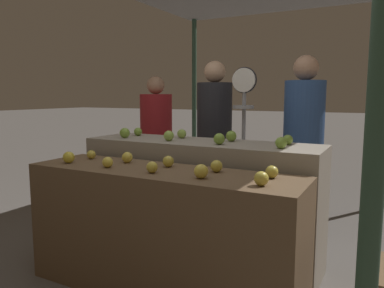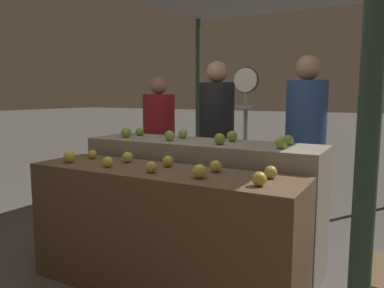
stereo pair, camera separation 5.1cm
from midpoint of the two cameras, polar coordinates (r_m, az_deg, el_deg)
display_counter_front at (r=2.70m, az=-5.29°, el=-13.16°), size 1.98×0.55×0.88m
display_counter_back at (r=3.17m, az=0.76°, el=-8.71°), size 1.98×0.55×1.01m
apple_front_0 at (r=2.97m, az=-18.75°, el=-1.95°), size 0.09×0.09×0.09m
apple_front_1 at (r=2.71m, az=-13.26°, el=-2.73°), size 0.08×0.08×0.08m
apple_front_2 at (r=2.48m, az=-6.69°, el=-3.53°), size 0.08×0.08×0.08m
apple_front_3 at (r=2.30m, az=0.75°, el=-4.18°), size 0.09×0.09×0.09m
apple_front_4 at (r=2.15m, az=9.84°, el=-5.22°), size 0.08×0.08×0.08m
apple_front_5 at (r=3.11m, az=-15.55°, el=-1.57°), size 0.07×0.07×0.07m
apple_front_6 at (r=2.87m, az=-10.35°, el=-2.03°), size 0.08×0.08×0.08m
apple_front_7 at (r=2.67m, az=-4.19°, el=-2.65°), size 0.08×0.08×0.08m
apple_front_8 at (r=2.49m, az=3.17°, el=-3.39°), size 0.08×0.08×0.08m
apple_front_9 at (r=2.35m, az=11.46°, el=-4.19°), size 0.08×0.08×0.08m
apple_back_0 at (r=3.36m, az=-10.64°, el=1.67°), size 0.09×0.09×0.09m
apple_back_1 at (r=3.09m, az=-4.03°, el=1.26°), size 0.09×0.09×0.09m
apple_back_2 at (r=2.86m, az=3.66°, el=0.78°), size 0.09×0.09×0.09m
apple_back_3 at (r=2.71m, az=12.90°, el=0.17°), size 0.08×0.08×0.08m
apple_back_4 at (r=3.52m, az=-8.64°, el=1.86°), size 0.08×0.08×0.08m
apple_back_5 at (r=3.28m, az=-2.02°, el=1.57°), size 0.08×0.08×0.08m
apple_back_6 at (r=3.06m, az=5.51°, el=1.20°), size 0.09×0.09×0.09m
apple_back_7 at (r=2.92m, az=13.90°, el=0.62°), size 0.08×0.08×0.08m
produce_scale at (r=3.63m, az=7.45°, el=4.14°), size 0.25×0.20×1.65m
person_vendor_at_scale at (r=4.06m, az=3.07°, el=2.07°), size 0.47×0.47×1.75m
person_customer_left at (r=3.65m, az=16.23°, el=1.23°), size 0.49×0.49×1.75m
person_customer_right at (r=4.54m, az=-5.78°, el=1.50°), size 0.44×0.44×1.61m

